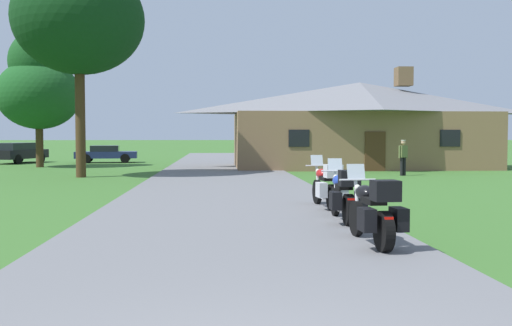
# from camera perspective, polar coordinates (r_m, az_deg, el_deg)

# --- Properties ---
(ground_plane) EXTENTS (500.00, 500.00, 0.00)m
(ground_plane) POSITION_cam_1_polar(r_m,az_deg,el_deg) (23.67, -3.15, -1.83)
(ground_plane) COLOR #386628
(asphalt_driveway) EXTENTS (6.40, 80.00, 0.06)m
(asphalt_driveway) POSITION_cam_1_polar(r_m,az_deg,el_deg) (21.67, -3.09, -2.17)
(asphalt_driveway) COLOR slate
(asphalt_driveway) RESTS_ON ground
(motorcycle_black_nearest_to_camera) EXTENTS (0.78, 2.08, 1.30)m
(motorcycle_black_nearest_to_camera) POSITION_cam_1_polar(r_m,az_deg,el_deg) (9.65, 11.60, -4.84)
(motorcycle_black_nearest_to_camera) COLOR black
(motorcycle_black_nearest_to_camera) RESTS_ON asphalt_driveway
(motorcycle_blue_second_in_row) EXTENTS (0.73, 2.08, 1.30)m
(motorcycle_blue_second_in_row) POSITION_cam_1_polar(r_m,az_deg,el_deg) (12.20, 8.70, -3.24)
(motorcycle_blue_second_in_row) COLOR black
(motorcycle_blue_second_in_row) RESTS_ON asphalt_driveway
(motorcycle_red_farthest_in_row) EXTENTS (0.82, 2.08, 1.30)m
(motorcycle_red_farthest_in_row) POSITION_cam_1_polar(r_m,az_deg,el_deg) (14.50, 7.05, -2.30)
(motorcycle_red_farthest_in_row) COLOR black
(motorcycle_red_farthest_in_row) RESTS_ON asphalt_driveway
(stone_lodge) EXTENTS (15.37, 7.20, 5.90)m
(stone_lodge) POSITION_cam_1_polar(r_m,az_deg,el_deg) (34.42, 10.20, 3.82)
(stone_lodge) COLOR brown
(stone_lodge) RESTS_ON ground
(bystander_olive_shirt_near_lodge) EXTENTS (0.50, 0.36, 1.69)m
(bystander_olive_shirt_near_lodge) POSITION_cam_1_polar(r_m,az_deg,el_deg) (27.94, 14.34, 0.72)
(bystander_olive_shirt_near_lodge) COLOR black
(bystander_olive_shirt_near_lodge) RESTS_ON ground
(tree_left_near) EXTENTS (5.80, 5.80, 11.58)m
(tree_left_near) POSITION_cam_1_polar(r_m,az_deg,el_deg) (27.79, -17.13, 14.82)
(tree_left_near) COLOR #422D19
(tree_left_near) RESTS_ON ground
(tree_left_far) EXTENTS (4.86, 4.86, 8.10)m
(tree_left_far) POSITION_cam_1_polar(r_m,az_deg,el_deg) (36.97, -20.70, 7.24)
(tree_left_far) COLOR #422D19
(tree_left_far) RESTS_ON ground
(parked_black_suv_far_left) EXTENTS (2.96, 4.92, 1.40)m
(parked_black_suv_far_left) POSITION_cam_1_polar(r_m,az_deg,el_deg) (42.86, -22.47, 1.02)
(parked_black_suv_far_left) COLOR black
(parked_black_suv_far_left) RESTS_ON ground
(parked_navy_sedan_far_left) EXTENTS (4.38, 2.30, 1.20)m
(parked_navy_sedan_far_left) POSITION_cam_1_polar(r_m,az_deg,el_deg) (41.69, -14.60, 0.92)
(parked_navy_sedan_far_left) COLOR navy
(parked_navy_sedan_far_left) RESTS_ON ground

